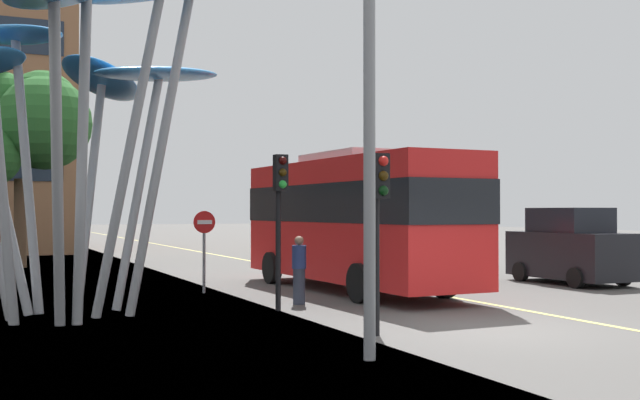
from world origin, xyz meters
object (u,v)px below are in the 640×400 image
Objects in this scene: car_parked_far at (434,244)px; car_parked_mid at (570,248)px; traffic_light_kerb_far at (280,198)px; car_far_side at (310,232)px; pedestrian at (299,270)px; traffic_light_kerb_near at (379,203)px; no_entry_sign at (204,238)px; car_side_street at (357,238)px; red_bus at (353,215)px; leaf_sculpture at (61,25)px.

car_parked_mid is at bearing -88.75° from car_parked_far.
traffic_light_kerb_far reaches higher than car_far_side.
pedestrian is at bearing -171.13° from car_parked_mid.
car_far_side reaches higher than pedestrian.
no_entry_sign is (-0.85, 8.32, -0.86)m from traffic_light_kerb_near.
no_entry_sign is at bearing -131.29° from car_side_street.
red_bus is 2.45× the size of car_parked_mid.
red_bus is 7.11m from car_parked_mid.
car_far_side is at bearing 88.35° from car_parked_far.
traffic_light_kerb_far is 19.71m from car_side_street.
red_bus is 2.19× the size of car_side_street.
no_entry_sign reaches higher than pedestrian.
leaf_sculpture reaches higher than traffic_light_kerb_far.
no_entry_sign is at bearing 96.43° from traffic_light_kerb_far.
red_bus is 1.05× the size of leaf_sculpture.
leaf_sculpture is at bearing 136.30° from traffic_light_kerb_near.
car_far_side is at bearing 69.14° from traffic_light_kerb_near.
red_bus is 2.81× the size of traffic_light_kerb_far.
car_parked_far is 2.07× the size of no_entry_sign.
traffic_light_kerb_far is 0.76× the size of car_parked_far.
no_entry_sign is (-11.16, -18.73, 0.41)m from car_far_side.
car_far_side is (10.31, 27.05, -1.27)m from traffic_light_kerb_near.
traffic_light_kerb_far is at bearing -136.11° from red_bus.
red_bus is 3.70m from pedestrian.
leaf_sculpture reaches higher than car_parked_far.
red_bus is 4.82m from traffic_light_kerb_far.
car_side_street is (9.97, 20.64, -1.39)m from traffic_light_kerb_near.
no_entry_sign is (-10.78, -5.56, 0.56)m from car_parked_far.
car_parked_far is (9.93, 13.88, -1.42)m from traffic_light_kerb_near.
red_bus is at bearing -135.89° from car_parked_far.
traffic_light_kerb_far is 14.40m from car_parked_far.
car_side_street is (10.33, 16.71, -1.56)m from traffic_light_kerb_far.
car_parked_mid is at bearing 13.51° from traffic_light_kerb_far.
leaf_sculpture is 2.02× the size of car_parked_far.
car_parked_mid reaches higher than pedestrian.
pedestrian is (5.44, 0.25, -5.24)m from leaf_sculpture.
no_entry_sign reaches higher than car_parked_far.
red_bus is 2.13× the size of car_parked_far.
leaf_sculpture is 15.91m from car_parked_mid.
leaf_sculpture is at bearing -138.21° from no_entry_sign.
red_bus is at bearing -15.04° from no_entry_sign.
traffic_light_kerb_near reaches higher than car_far_side.
car_parked_far is at bearing 44.11° from red_bus.
traffic_light_kerb_far is at bearing -121.71° from car_side_street.
leaf_sculpture is 18.19m from car_parked_far.
red_bus is 4.14m from no_entry_sign.
leaf_sculpture is at bearing -124.25° from car_far_side.
car_parked_mid is 0.94× the size of car_far_side.
traffic_light_kerb_far is 0.87× the size of car_parked_mid.
car_parked_mid is 9.69m from pedestrian.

